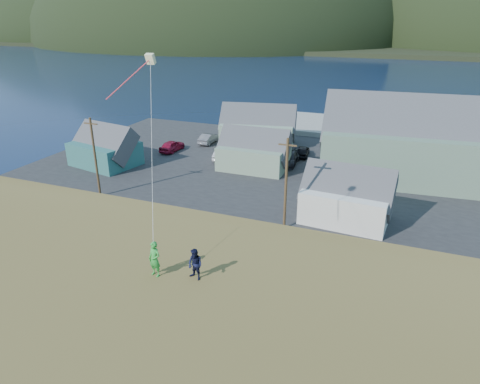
% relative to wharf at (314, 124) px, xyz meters
% --- Properties ---
extents(ground, '(900.00, 900.00, 0.00)m').
position_rel_wharf_xyz_m(ground, '(6.00, -40.00, -0.45)').
color(ground, '#0A1638').
rests_on(ground, ground).
extents(grass_strip, '(110.00, 8.00, 0.10)m').
position_rel_wharf_xyz_m(grass_strip, '(6.00, -42.00, -0.40)').
color(grass_strip, '#4C3D19').
rests_on(grass_strip, ground).
extents(waterfront_lot, '(72.00, 36.00, 0.12)m').
position_rel_wharf_xyz_m(waterfront_lot, '(6.00, -23.00, -0.39)').
color(waterfront_lot, '#28282B').
rests_on(waterfront_lot, ground).
extents(wharf, '(26.00, 14.00, 0.90)m').
position_rel_wharf_xyz_m(wharf, '(0.00, 0.00, 0.00)').
color(wharf, gray).
rests_on(wharf, ground).
extents(far_shore, '(900.00, 320.00, 2.00)m').
position_rel_wharf_xyz_m(far_shore, '(6.00, 290.00, 0.55)').
color(far_shore, black).
rests_on(far_shore, ground).
extents(far_hills, '(760.00, 265.00, 143.00)m').
position_rel_wharf_xyz_m(far_hills, '(41.59, 239.38, 1.55)').
color(far_hills, black).
rests_on(far_hills, ground).
extents(lodge, '(34.67, 12.40, 11.95)m').
position_rel_wharf_xyz_m(lodge, '(22.64, -20.44, 4.15)').
color(lodge, slate).
rests_on(lodge, waterfront_lot).
extents(shed_teal, '(9.27, 7.29, 6.54)m').
position_rel_wharf_xyz_m(shed_teal, '(-20.46, -29.83, 2.00)').
color(shed_teal, '#2A6261').
rests_on(shed_teal, waterfront_lot).
extents(shed_palegreen_near, '(8.74, 5.53, 6.31)m').
position_rel_wharf_xyz_m(shed_palegreen_near, '(-2.31, -24.27, 1.94)').
color(shed_palegreen_near, gray).
rests_on(shed_palegreen_near, waterfront_lot).
extents(shed_white, '(8.55, 6.02, 6.55)m').
position_rel_wharf_xyz_m(shed_white, '(10.57, -34.83, 2.07)').
color(shed_white, white).
rests_on(shed_white, waterfront_lot).
extents(shed_palegreen_far, '(11.92, 8.16, 7.37)m').
position_rel_wharf_xyz_m(shed_palegreen_far, '(-5.38, -13.93, 2.36)').
color(shed_palegreen_far, gray).
rests_on(shed_palegreen_far, waterfront_lot).
extents(utility_poles, '(37.56, 0.24, 8.64)m').
position_rel_wharf_xyz_m(utility_poles, '(4.77, -38.50, 3.91)').
color(utility_poles, '#47331E').
rests_on(utility_poles, waterfront_lot).
extents(parked_cars, '(24.83, 11.51, 1.57)m').
position_rel_wharf_xyz_m(parked_cars, '(-3.07, -19.79, 0.42)').
color(parked_cars, silver).
rests_on(parked_cars, waterfront_lot).
extents(kite_flyer_green, '(0.68, 0.51, 1.67)m').
position_rel_wharf_xyz_m(kite_flyer_green, '(5.13, -58.31, 7.59)').
color(kite_flyer_green, green).
rests_on(kite_flyer_green, hillside).
extents(kite_flyer_navy, '(0.84, 0.73, 1.48)m').
position_rel_wharf_xyz_m(kite_flyer_navy, '(6.93, -57.91, 7.49)').
color(kite_flyer_navy, black).
rests_on(kite_flyer_navy, hillside).
extents(kite_rig, '(2.43, 3.46, 10.18)m').
position_rel_wharf_xyz_m(kite_rig, '(1.51, -52.14, 15.15)').
color(kite_rig, '#F7F7BC').
rests_on(kite_rig, ground).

